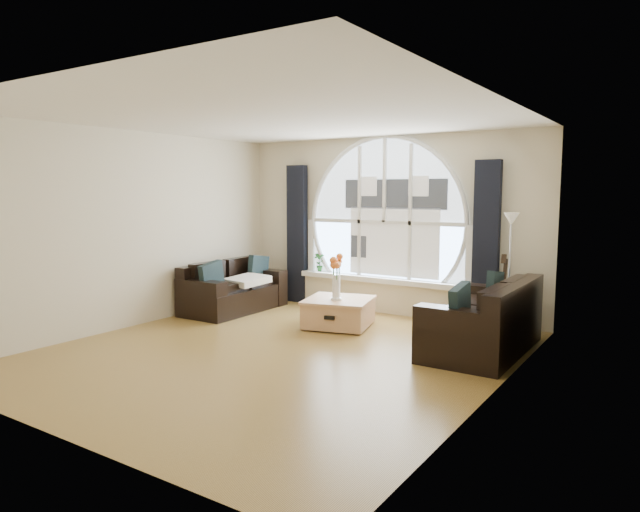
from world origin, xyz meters
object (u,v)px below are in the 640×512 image
at_px(floor_lamp, 509,274).
at_px(potted_plant, 319,262).
at_px(guitar, 505,293).
at_px(sofa_left, 234,286).
at_px(vase_flowers, 336,272).
at_px(coffee_chest, 339,311).
at_px(sofa_right, 482,317).

height_order(floor_lamp, potted_plant, floor_lamp).
xyz_separation_m(floor_lamp, guitar, (-0.07, 0.10, -0.27)).
bearing_deg(sofa_left, potted_plant, 53.58).
xyz_separation_m(sofa_left, vase_flowers, (1.94, -0.08, 0.38)).
height_order(coffee_chest, guitar, guitar).
distance_m(coffee_chest, guitar, 2.24).
bearing_deg(potted_plant, guitar, -4.13).
distance_m(floor_lamp, guitar, 0.30).
bearing_deg(floor_lamp, coffee_chest, -158.11).
relative_size(coffee_chest, guitar, 0.83).
distance_m(coffee_chest, potted_plant, 1.67).
relative_size(guitar, potted_plant, 3.21).
bearing_deg(sofa_right, guitar, 91.66).
relative_size(sofa_right, guitar, 1.77).
bearing_deg(coffee_chest, sofa_right, -17.82).
bearing_deg(coffee_chest, potted_plant, 118.45).
height_order(vase_flowers, guitar, vase_flowers).
height_order(sofa_right, potted_plant, potted_plant).
height_order(sofa_right, coffee_chest, sofa_right).
bearing_deg(vase_flowers, sofa_right, -0.51).
relative_size(vase_flowers, guitar, 0.66).
height_order(sofa_left, vase_flowers, vase_flowers).
xyz_separation_m(coffee_chest, vase_flowers, (0.01, -0.09, 0.57)).
bearing_deg(sofa_right, sofa_left, 178.71).
distance_m(sofa_left, floor_lamp, 4.12).
distance_m(coffee_chest, vase_flowers, 0.57).
height_order(vase_flowers, potted_plant, vase_flowers).
bearing_deg(guitar, vase_flowers, -156.18).
relative_size(coffee_chest, potted_plant, 2.67).
bearing_deg(vase_flowers, potted_plant, 131.55).
bearing_deg(sofa_left, guitar, 12.57).
xyz_separation_m(sofa_left, sofa_right, (3.97, -0.10, 0.00)).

